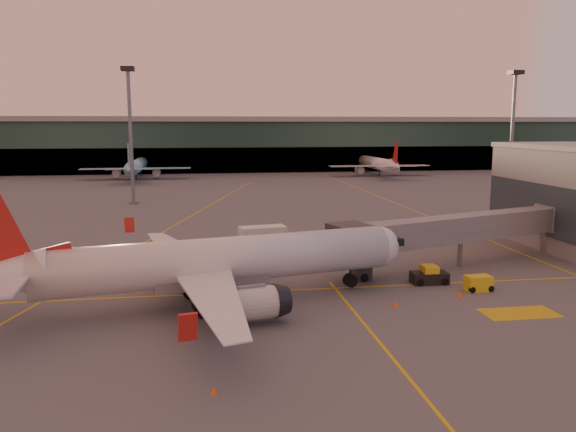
{
  "coord_description": "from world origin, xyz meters",
  "views": [
    {
      "loc": [
        -6.88,
        -43.8,
        14.88
      ],
      "look_at": [
        2.37,
        16.46,
        5.0
      ],
      "focal_mm": 35.0,
      "sensor_mm": 36.0,
      "label": 1
    }
  ],
  "objects": [
    {
      "name": "cone_fwd",
      "position": [
        8.66,
        -1.03,
        0.27
      ],
      "size": [
        0.45,
        0.45,
        0.57
      ],
      "color": "#FF520D",
      "rests_on": "ground"
    },
    {
      "name": "catering_truck",
      "position": [
        -0.4,
        16.46,
        2.22
      ],
      "size": [
        5.33,
        2.98,
        3.91
      ],
      "rotation": [
        0.0,
        0.0,
        0.17
      ],
      "color": "maroon",
      "rests_on": "ground"
    },
    {
      "name": "pushback_tug",
      "position": [
        14.25,
        5.23,
        0.71
      ],
      "size": [
        3.45,
        1.95,
        1.75
      ],
      "rotation": [
        0.0,
        0.0,
        -0.03
      ],
      "color": "black",
      "rests_on": "ground"
    },
    {
      "name": "mast_east_near",
      "position": [
        55.0,
        62.0,
        14.86
      ],
      "size": [
        2.4,
        2.4,
        25.6
      ],
      "color": "slate",
      "rests_on": "ground"
    },
    {
      "name": "ground",
      "position": [
        0.0,
        0.0,
        0.0
      ],
      "size": [
        600.0,
        600.0,
        0.0
      ],
      "primitive_type": "plane",
      "color": "#4C4F54",
      "rests_on": "ground"
    },
    {
      "name": "cone_wing_right",
      "position": [
        -6.51,
        -14.12,
        0.23
      ],
      "size": [
        0.38,
        0.38,
        0.48
      ],
      "color": "#FF520D",
      "rests_on": "ground"
    },
    {
      "name": "distant_aircraft_row",
      "position": [
        -21.0,
        118.0,
        0.0
      ],
      "size": [
        290.0,
        34.0,
        13.0
      ],
      "color": "#7EC0D4",
      "rests_on": "ground"
    },
    {
      "name": "taxi_markings",
      "position": [
        -7.32,
        44.49,
        0.01
      ],
      "size": [
        100.12,
        173.0,
        0.01
      ],
      "color": "gold",
      "rests_on": "ground"
    },
    {
      "name": "jet_bridge",
      "position": [
        21.54,
        11.75,
        3.88
      ],
      "size": [
        31.55,
        13.36,
        5.61
      ],
      "color": "slate",
      "rests_on": "ground"
    },
    {
      "name": "gpu_cart",
      "position": [
        17.72,
        2.32,
        0.67
      ],
      "size": [
        2.43,
        1.54,
        1.38
      ],
      "rotation": [
        0.0,
        0.0,
        0.06
      ],
      "color": "gold",
      "rests_on": "ground"
    },
    {
      "name": "cone_nose",
      "position": [
        15.15,
        0.64,
        0.27
      ],
      "size": [
        0.43,
        0.43,
        0.55
      ],
      "color": "#FF520D",
      "rests_on": "ground"
    },
    {
      "name": "mast_west_near",
      "position": [
        -20.0,
        66.0,
        14.86
      ],
      "size": [
        2.4,
        2.4,
        25.6
      ],
      "color": "slate",
      "rests_on": "ground"
    },
    {
      "name": "terminal",
      "position": [
        0.0,
        141.79,
        8.76
      ],
      "size": [
        400.0,
        20.0,
        17.6
      ],
      "color": "#19382D",
      "rests_on": "ground"
    },
    {
      "name": "main_airplane",
      "position": [
        -6.63,
        1.68,
        3.61
      ],
      "size": [
        36.52,
        33.2,
        11.11
      ],
      "rotation": [
        0.0,
        0.0,
        0.21
      ],
      "color": "silver",
      "rests_on": "ground"
    },
    {
      "name": "cone_wing_left",
      "position": [
        -7.0,
        18.52,
        0.27
      ],
      "size": [
        0.44,
        0.44,
        0.57
      ],
      "color": "#FF520D",
      "rests_on": "ground"
    }
  ]
}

